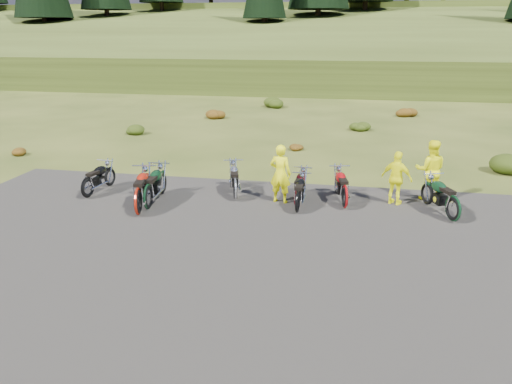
% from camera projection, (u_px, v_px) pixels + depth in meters
% --- Properties ---
extents(ground, '(300.00, 300.00, 0.00)m').
position_uv_depth(ground, '(270.00, 224.00, 14.03)').
color(ground, '#2F3D14').
rests_on(ground, ground).
extents(gravel_pad, '(20.00, 12.00, 0.04)m').
position_uv_depth(gravel_pad, '(257.00, 254.00, 12.16)').
color(gravel_pad, black).
rests_on(gravel_pad, ground).
extents(hill_slope, '(300.00, 45.97, 9.37)m').
position_uv_depth(hill_slope, '(337.00, 75.00, 60.72)').
color(hill_slope, '#313C14').
rests_on(hill_slope, ground).
extents(hill_plateau, '(300.00, 90.00, 9.17)m').
position_uv_depth(hill_plateau, '(346.00, 53.00, 116.75)').
color(hill_plateau, '#313C14').
rests_on(hill_plateau, ground).
extents(shrub_0, '(0.77, 0.77, 0.45)m').
position_uv_depth(shrub_0, '(21.00, 150.00, 21.72)').
color(shrub_0, '#67290C').
rests_on(shrub_0, ground).
extents(shrub_1, '(1.03, 1.03, 0.61)m').
position_uv_depth(shrub_1, '(134.00, 128.00, 26.12)').
color(shrub_1, '#26390E').
rests_on(shrub_1, ground).
extents(shrub_2, '(1.30, 1.30, 0.77)m').
position_uv_depth(shrub_2, '(214.00, 113.00, 30.52)').
color(shrub_2, '#67290C').
rests_on(shrub_2, ground).
extents(shrub_3, '(1.56, 1.56, 0.92)m').
position_uv_depth(shrub_3, '(275.00, 101.00, 34.93)').
color(shrub_3, '#26390E').
rests_on(shrub_3, ground).
extents(shrub_4, '(0.77, 0.77, 0.45)m').
position_uv_depth(shrub_4, '(295.00, 145.00, 22.62)').
color(shrub_4, '#67290C').
rests_on(shrub_4, ground).
extents(shrub_5, '(1.03, 1.03, 0.61)m').
position_uv_depth(shrub_5, '(359.00, 125.00, 27.02)').
color(shrub_5, '#26390E').
rests_on(shrub_5, ground).
extents(shrub_6, '(1.30, 1.30, 0.77)m').
position_uv_depth(shrub_6, '(406.00, 110.00, 31.43)').
color(shrub_6, '#67290C').
rests_on(shrub_6, ground).
extents(motorcycle_0, '(0.84, 1.99, 1.01)m').
position_uv_depth(motorcycle_0, '(89.00, 198.00, 16.20)').
color(motorcycle_0, black).
rests_on(motorcycle_0, ground).
extents(motorcycle_1, '(1.26, 2.40, 1.20)m').
position_uv_depth(motorcycle_1, '(139.00, 215.00, 14.70)').
color(motorcycle_1, '#97190B').
rests_on(motorcycle_1, ground).
extents(motorcycle_2, '(0.91, 2.26, 1.16)m').
position_uv_depth(motorcycle_2, '(149.00, 210.00, 15.17)').
color(motorcycle_2, black).
rests_on(motorcycle_2, ground).
extents(motorcycle_3, '(1.21, 2.13, 1.06)m').
position_uv_depth(motorcycle_3, '(235.00, 200.00, 15.99)').
color(motorcycle_3, '#B2B2B7').
rests_on(motorcycle_3, ground).
extents(motorcycle_4, '(0.74, 1.92, 0.99)m').
position_uv_depth(motorcycle_4, '(296.00, 206.00, 15.44)').
color(motorcycle_4, '#4E0D13').
rests_on(motorcycle_4, ground).
extents(motorcycle_5, '(0.63, 1.86, 0.97)m').
position_uv_depth(motorcycle_5, '(297.00, 213.00, 14.88)').
color(motorcycle_5, black).
rests_on(motorcycle_5, ground).
extents(motorcycle_6, '(1.07, 2.13, 1.06)m').
position_uv_depth(motorcycle_6, '(344.00, 209.00, 15.24)').
color(motorcycle_6, maroon).
rests_on(motorcycle_6, ground).
extents(motorcycle_7, '(1.45, 2.22, 1.11)m').
position_uv_depth(motorcycle_7, '(451.00, 222.00, 14.21)').
color(motorcycle_7, black).
rests_on(motorcycle_7, ground).
extents(person_middle, '(0.74, 0.55, 1.85)m').
position_uv_depth(person_middle, '(280.00, 175.00, 15.49)').
color(person_middle, yellow).
rests_on(person_middle, ground).
extents(person_right_a, '(0.97, 0.78, 1.93)m').
position_uv_depth(person_right_a, '(430.00, 171.00, 15.76)').
color(person_right_a, yellow).
rests_on(person_right_a, ground).
extents(person_right_b, '(1.06, 0.82, 1.68)m').
position_uv_depth(person_right_b, '(397.00, 179.00, 15.33)').
color(person_right_b, yellow).
rests_on(person_right_b, ground).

